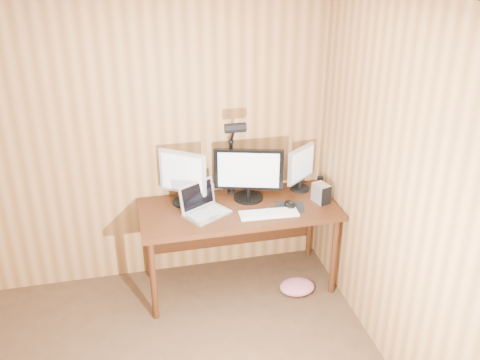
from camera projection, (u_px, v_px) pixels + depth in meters
name	position (u px, v px, depth m)	size (l,w,h in m)	color
room_shell	(123.00, 296.00, 2.50)	(4.00, 4.00, 4.00)	#472F1B
desk	(237.00, 216.00, 4.45)	(1.60, 0.70, 0.75)	#3D1D0C
monitor_center	(249.00, 174.00, 4.38)	(0.55, 0.25, 0.44)	black
monitor_left	(183.00, 176.00, 4.30)	(0.35, 0.27, 0.46)	black
monitor_right	(301.00, 167.00, 4.54)	(0.29, 0.23, 0.39)	black
laptop	(203.00, 206.00, 4.23)	(0.42, 0.39, 0.24)	silver
keyboard	(269.00, 214.00, 4.22)	(0.47, 0.17, 0.02)	white
mousepad	(290.00, 207.00, 4.33)	(0.23, 0.19, 0.00)	black
mouse	(290.00, 205.00, 4.32)	(0.08, 0.12, 0.04)	black
hard_drive	(321.00, 193.00, 4.39)	(0.14, 0.17, 0.16)	silver
phone	(270.00, 212.00, 4.25)	(0.09, 0.12, 0.02)	silver
speaker	(320.00, 183.00, 4.59)	(0.05, 0.05, 0.13)	black
desk_lamp	(233.00, 147.00, 4.31)	(0.17, 0.24, 0.73)	black
fabric_pile	(297.00, 287.00, 4.53)	(0.30, 0.25, 0.10)	#C05C70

